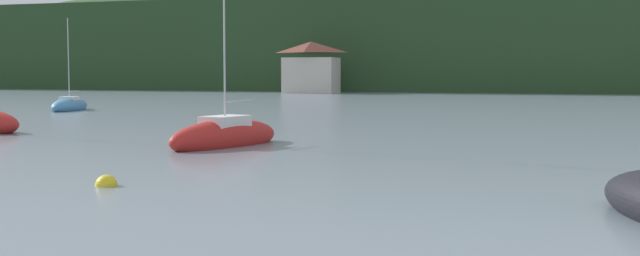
{
  "coord_description": "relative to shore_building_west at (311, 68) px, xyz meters",
  "views": [
    {
      "loc": [
        7.82,
        28.47,
        2.88
      ],
      "look_at": [
        0.0,
        52.57,
        1.03
      ],
      "focal_mm": 44.19,
      "sensor_mm": 36.0,
      "label": 1
    }
  ],
  "objects": [
    {
      "name": "sailboat_far_0",
      "position": [
        -2.59,
        -47.4,
        -2.9
      ],
      "size": [
        3.21,
        5.95,
        7.03
      ],
      "rotation": [
        0.0,
        0.0,
        4.99
      ],
      "color": "teal",
      "rests_on": "ground_plane"
    },
    {
      "name": "mooring_buoy_mid",
      "position": [
        21.28,
        -79.21,
        -3.21
      ],
      "size": [
        0.56,
        0.56,
        0.56
      ],
      "primitive_type": "sphere",
      "color": "yellow",
      "rests_on": "ground_plane"
    },
    {
      "name": "shore_building_west",
      "position": [
        0.0,
        0.0,
        0.0
      ],
      "size": [
        7.03,
        4.3,
        6.62
      ],
      "color": "beige",
      "rests_on": "ground_plane"
    },
    {
      "name": "wooded_hillside",
      "position": [
        14.32,
        46.89,
        2.23
      ],
      "size": [
        352.0,
        70.08,
        35.64
      ],
      "color": "#264223",
      "rests_on": "ground_plane"
    },
    {
      "name": "sailboat_mid_7",
      "position": [
        19.69,
        -68.74,
        -2.84
      ],
      "size": [
        3.06,
        6.13,
        9.25
      ],
      "rotation": [
        0.0,
        0.0,
        4.45
      ],
      "color": "red",
      "rests_on": "ground_plane"
    }
  ]
}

